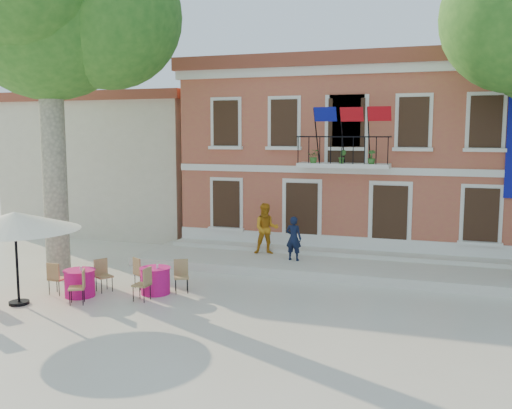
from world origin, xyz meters
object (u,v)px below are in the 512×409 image
object	(u,v)px
pedestrian_navy	(294,238)
pedestrian_orange	(266,229)
plane_tree_west	(47,9)
cafe_table_3	(155,279)
cafe_table_0	(80,282)
patio_umbrella	(15,221)

from	to	relation	value
pedestrian_navy	pedestrian_orange	xyz separation A→B (m)	(-1.20, 0.68, 0.16)
plane_tree_west	pedestrian_orange	bearing A→B (deg)	33.26
pedestrian_navy	plane_tree_west	bearing A→B (deg)	29.78
cafe_table_3	pedestrian_orange	bearing A→B (deg)	69.74
plane_tree_west	pedestrian_navy	xyz separation A→B (m)	(7.14, 3.22, -7.42)
pedestrian_orange	cafe_table_3	bearing A→B (deg)	-129.51
cafe_table_0	cafe_table_3	distance (m)	2.13
patio_umbrella	cafe_table_0	size ratio (longest dim) A/B	1.83
plane_tree_west	pedestrian_navy	distance (m)	10.79
plane_tree_west	pedestrian_navy	world-z (taller)	plane_tree_west
patio_umbrella	cafe_table_3	bearing A→B (deg)	34.77
cafe_table_0	pedestrian_navy	bearing A→B (deg)	46.42
plane_tree_west	cafe_table_3	distance (m)	9.11
patio_umbrella	cafe_table_0	xyz separation A→B (m)	(1.12, 1.17, -1.85)
patio_umbrella	pedestrian_navy	world-z (taller)	patio_umbrella
pedestrian_navy	cafe_table_3	distance (m)	5.23
cafe_table_0	cafe_table_3	size ratio (longest dim) A/B	1.00
pedestrian_orange	cafe_table_0	world-z (taller)	pedestrian_orange
patio_umbrella	plane_tree_west	bearing A→B (deg)	109.41
plane_tree_west	cafe_table_3	xyz separation A→B (m)	(4.13, -1.01, -8.05)
plane_tree_west	pedestrian_orange	xyz separation A→B (m)	(5.94, 3.90, -7.26)
pedestrian_orange	cafe_table_0	bearing A→B (deg)	-141.71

